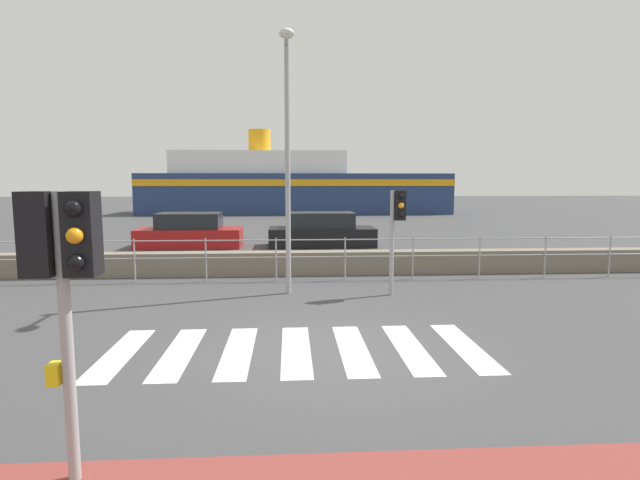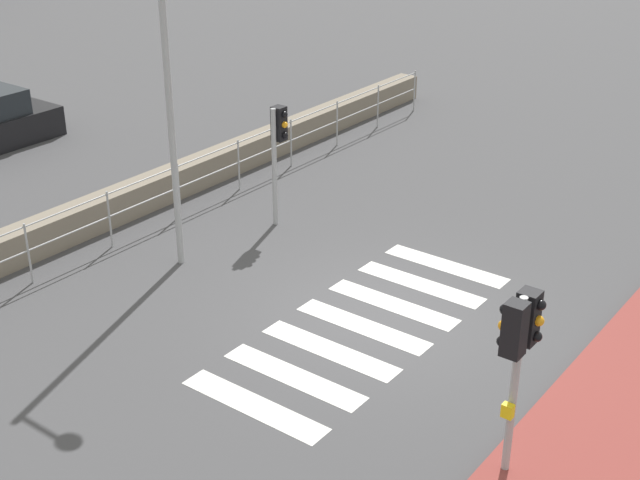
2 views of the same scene
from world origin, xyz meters
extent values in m
plane|color=#424244|center=(0.00, 0.00, 0.00)|extent=(160.00, 160.00, 0.00)
cube|color=brown|center=(0.00, -4.10, 0.06)|extent=(24.00, 1.80, 0.12)
cube|color=silver|center=(-3.17, 0.00, 0.00)|extent=(0.45, 2.40, 0.01)
cube|color=silver|center=(-2.27, 0.00, 0.00)|extent=(0.45, 2.40, 0.01)
cube|color=silver|center=(-1.37, 0.00, 0.00)|extent=(0.45, 2.40, 0.01)
cube|color=silver|center=(-0.47, 0.00, 0.00)|extent=(0.45, 2.40, 0.01)
cube|color=silver|center=(0.43, 0.00, 0.00)|extent=(0.45, 2.40, 0.01)
cube|color=silver|center=(1.33, 0.00, 0.00)|extent=(0.45, 2.40, 0.01)
cube|color=silver|center=(2.23, 0.00, 0.00)|extent=(0.45, 2.40, 0.01)
cube|color=slate|center=(0.00, 6.41, 0.33)|extent=(22.45, 0.55, 0.65)
cylinder|color=#9EA0A3|center=(0.00, 5.53, 1.09)|extent=(20.20, 0.03, 0.03)
cylinder|color=#9EA0A3|center=(0.00, 5.53, 0.63)|extent=(20.20, 0.03, 0.03)
cylinder|color=#9EA0A3|center=(-2.76, 5.53, 0.57)|extent=(0.04, 0.04, 1.15)
cylinder|color=#9EA0A3|center=(-0.92, 5.53, 0.57)|extent=(0.04, 0.04, 1.15)
cylinder|color=#9EA0A3|center=(0.92, 5.53, 0.57)|extent=(0.04, 0.04, 1.15)
cylinder|color=#9EA0A3|center=(2.76, 5.53, 0.57)|extent=(0.04, 0.04, 1.15)
cylinder|color=#9EA0A3|center=(4.59, 5.53, 0.57)|extent=(0.04, 0.04, 1.15)
cylinder|color=#9EA0A3|center=(6.43, 5.53, 0.57)|extent=(0.04, 0.04, 1.15)
cylinder|color=#9EA0A3|center=(8.27, 5.53, 0.57)|extent=(0.04, 0.04, 1.15)
cylinder|color=#9EA0A3|center=(10.10, 5.53, 0.57)|extent=(0.04, 0.04, 1.15)
cylinder|color=#9EA0A3|center=(-2.39, -3.47, 1.28)|extent=(0.10, 0.10, 2.55)
cube|color=black|center=(-2.56, -3.47, 2.21)|extent=(0.24, 0.24, 0.68)
sphere|color=black|center=(-2.56, -3.33, 2.42)|extent=(0.13, 0.13, 0.13)
sphere|color=orange|center=(-2.56, -3.33, 2.21)|extent=(0.13, 0.13, 0.13)
sphere|color=black|center=(-2.56, -3.33, 2.00)|extent=(0.13, 0.13, 0.13)
cube|color=black|center=(-2.22, -3.47, 2.21)|extent=(0.24, 0.24, 0.68)
sphere|color=black|center=(-2.22, -3.61, 2.42)|extent=(0.13, 0.13, 0.13)
sphere|color=orange|center=(-2.22, -3.61, 2.21)|extent=(0.13, 0.13, 0.13)
sphere|color=black|center=(-2.22, -3.61, 2.00)|extent=(0.13, 0.13, 0.13)
cube|color=yellow|center=(-2.50, -3.47, 1.05)|extent=(0.10, 0.14, 0.18)
cylinder|color=#9EA0A3|center=(1.79, 3.70, 1.21)|extent=(0.10, 0.10, 2.42)
cube|color=black|center=(1.96, 3.70, 2.08)|extent=(0.24, 0.24, 0.68)
sphere|color=black|center=(1.96, 3.56, 2.29)|extent=(0.13, 0.13, 0.13)
sphere|color=orange|center=(1.96, 3.56, 2.08)|extent=(0.13, 0.13, 0.13)
sphere|color=black|center=(1.96, 3.56, 1.87)|extent=(0.13, 0.13, 0.13)
cylinder|color=#9EA0A3|center=(-0.59, 4.01, 2.91)|extent=(0.12, 0.12, 5.82)
camera|label=1|loc=(-0.56, -7.55, 2.63)|focal=28.00mm
camera|label=2|loc=(-10.83, -6.93, 7.46)|focal=50.00mm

